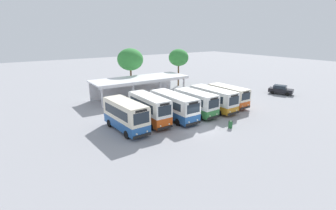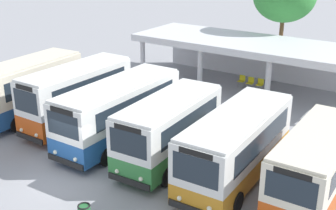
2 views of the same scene
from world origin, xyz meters
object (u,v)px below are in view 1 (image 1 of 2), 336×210
object	(u,v)px
city_bus_nearest_orange	(126,115)
litter_bin_apron	(230,124)
waiting_chair_second_from_end	(144,94)
city_bus_fifth_blue	(213,98)
city_bus_far_end_green	(228,95)
waiting_chair_end_by_column	(140,95)
city_bus_second_in_row	(149,108)
city_bus_middle_cream	(174,105)
waiting_chair_middle_seat	(147,94)
parked_car_flank	(281,90)
city_bus_fourth_amber	(196,102)

from	to	relation	value
city_bus_nearest_orange	litter_bin_apron	xyz separation A→B (m)	(10.43, -6.20, -1.43)
waiting_chair_second_from_end	city_bus_fifth_blue	bearing A→B (deg)	-68.85
city_bus_far_end_green	waiting_chair_end_by_column	size ratio (longest dim) A/B	7.82
city_bus_second_in_row	waiting_chair_second_from_end	size ratio (longest dim) A/B	8.35
city_bus_nearest_orange	city_bus_fifth_blue	xyz separation A→B (m)	(13.59, 0.06, -0.13)
city_bus_middle_cream	litter_bin_apron	xyz separation A→B (m)	(3.63, -6.43, -1.35)
city_bus_nearest_orange	waiting_chair_second_from_end	xyz separation A→B (m)	(8.93, 12.11, -1.36)
city_bus_far_end_green	litter_bin_apron	bearing A→B (deg)	-135.05
city_bus_second_in_row	waiting_chair_middle_seat	distance (m)	13.20
litter_bin_apron	waiting_chair_middle_seat	bearing A→B (deg)	92.43
parked_car_flank	city_bus_nearest_orange	bearing A→B (deg)	-179.68
city_bus_middle_cream	city_bus_second_in_row	bearing A→B (deg)	173.64
parked_car_flank	city_bus_far_end_green	bearing A→B (deg)	179.25
city_bus_second_in_row	parked_car_flank	xyz separation A→B (m)	(27.27, -0.44, -1.08)
city_bus_nearest_orange	city_bus_middle_cream	world-z (taller)	city_bus_nearest_orange
city_bus_fifth_blue	city_bus_fourth_amber	bearing A→B (deg)	-176.26
city_bus_nearest_orange	waiting_chair_end_by_column	bearing A→B (deg)	56.04
city_bus_second_in_row	parked_car_flank	world-z (taller)	city_bus_second_in_row
city_bus_second_in_row	city_bus_fourth_amber	xyz separation A→B (m)	(6.80, -0.77, -0.14)
parked_car_flank	waiting_chair_second_from_end	distance (m)	24.80
city_bus_far_end_green	parked_car_flank	distance (m)	13.70
city_bus_far_end_green	waiting_chair_end_by_column	xyz separation A→B (m)	(-8.78, 11.85, -1.16)
city_bus_fifth_blue	waiting_chair_second_from_end	distance (m)	12.98
city_bus_fourth_amber	waiting_chair_middle_seat	distance (m)	12.38
waiting_chair_middle_seat	litter_bin_apron	world-z (taller)	litter_bin_apron
city_bus_nearest_orange	litter_bin_apron	world-z (taller)	city_bus_nearest_orange
city_bus_nearest_orange	waiting_chair_end_by_column	size ratio (longest dim) A/B	8.27
city_bus_nearest_orange	parked_car_flank	distance (m)	30.69
city_bus_middle_cream	parked_car_flank	xyz separation A→B (m)	(23.87, -0.06, -0.98)
waiting_chair_end_by_column	waiting_chair_second_from_end	bearing A→B (deg)	-6.88
city_bus_middle_cream	waiting_chair_middle_seat	xyz separation A→B (m)	(2.86, 11.92, -1.28)
city_bus_fourth_amber	city_bus_far_end_green	bearing A→B (deg)	4.31
city_bus_second_in_row	waiting_chair_end_by_column	size ratio (longest dim) A/B	8.35
city_bus_nearest_orange	city_bus_middle_cream	xyz separation A→B (m)	(6.80, 0.23, -0.08)
city_bus_nearest_orange	city_bus_far_end_green	distance (m)	17.00
waiting_chair_second_from_end	parked_car_flank	bearing A→B (deg)	-28.78
waiting_chair_second_from_end	waiting_chair_middle_seat	size ratio (longest dim) A/B	1.00
city_bus_middle_cream	waiting_chair_end_by_column	bearing A→B (deg)	83.26
city_bus_fifth_blue	waiting_chair_middle_seat	xyz separation A→B (m)	(-3.94, 12.08, -1.23)
city_bus_far_end_green	waiting_chair_middle_seat	distance (m)	13.94
city_bus_nearest_orange	city_bus_second_in_row	world-z (taller)	city_bus_second_in_row
waiting_chair_middle_seat	city_bus_second_in_row	bearing A→B (deg)	-118.47
waiting_chair_second_from_end	waiting_chair_middle_seat	xyz separation A→B (m)	(0.72, 0.03, 0.00)
city_bus_middle_cream	waiting_chair_second_from_end	world-z (taller)	city_bus_middle_cream
litter_bin_apron	city_bus_second_in_row	bearing A→B (deg)	135.94
city_bus_far_end_green	waiting_chair_second_from_end	world-z (taller)	city_bus_far_end_green
parked_car_flank	litter_bin_apron	bearing A→B (deg)	-162.53
city_bus_fifth_blue	litter_bin_apron	xyz separation A→B (m)	(-3.16, -6.26, -1.30)
city_bus_fourth_amber	city_bus_second_in_row	bearing A→B (deg)	173.55
city_bus_middle_cream	city_bus_far_end_green	bearing A→B (deg)	0.69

